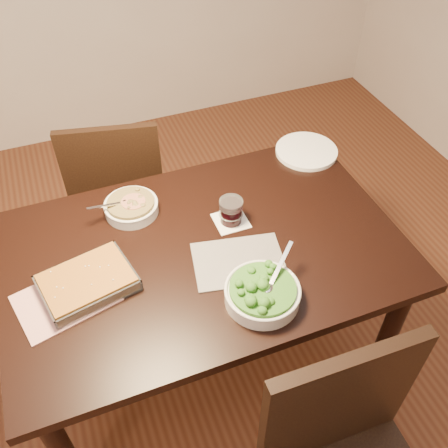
% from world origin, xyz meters
% --- Properties ---
extents(ground, '(4.00, 4.00, 0.00)m').
position_xyz_m(ground, '(0.00, 0.00, 0.00)').
color(ground, '#4A2315').
rests_on(ground, ground).
extents(table, '(1.40, 0.90, 0.75)m').
position_xyz_m(table, '(0.00, 0.00, 0.65)').
color(table, black).
rests_on(table, ground).
extents(magazine_a, '(0.35, 0.29, 0.01)m').
position_xyz_m(magazine_a, '(-0.49, -0.05, 0.75)').
color(magazine_a, '#9E2D31').
rests_on(magazine_a, table).
extents(magazine_b, '(0.34, 0.28, 0.01)m').
position_xyz_m(magazine_b, '(0.09, -0.11, 0.75)').
color(magazine_b, '#282930').
rests_on(magazine_b, table).
extents(coaster, '(0.12, 0.12, 0.00)m').
position_xyz_m(coaster, '(0.14, 0.09, 0.75)').
color(coaster, white).
rests_on(coaster, table).
extents(stew_bowl, '(0.22, 0.20, 0.08)m').
position_xyz_m(stew_bowl, '(-0.19, 0.27, 0.78)').
color(stew_bowl, silver).
rests_on(stew_bowl, table).
extents(broccoli_bowl, '(0.24, 0.24, 0.09)m').
position_xyz_m(broccoli_bowl, '(0.10, -0.28, 0.78)').
color(broccoli_bowl, silver).
rests_on(broccoli_bowl, table).
extents(baking_dish, '(0.33, 0.27, 0.05)m').
position_xyz_m(baking_dish, '(-0.41, -0.03, 0.78)').
color(baking_dish, silver).
rests_on(baking_dish, table).
extents(wine_tumbler, '(0.09, 0.09, 0.10)m').
position_xyz_m(wine_tumbler, '(0.14, 0.09, 0.80)').
color(wine_tumbler, black).
rests_on(wine_tumbler, coaster).
extents(dinner_plate, '(0.26, 0.26, 0.02)m').
position_xyz_m(dinner_plate, '(0.60, 0.36, 0.76)').
color(dinner_plate, white).
rests_on(dinner_plate, table).
extents(chair_far, '(0.51, 0.51, 0.91)m').
position_xyz_m(chair_far, '(-0.17, 0.73, 0.51)').
color(chair_far, black).
rests_on(chair_far, ground).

